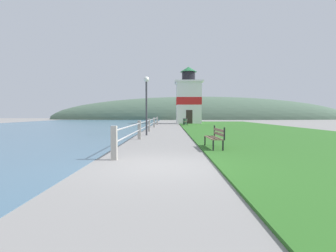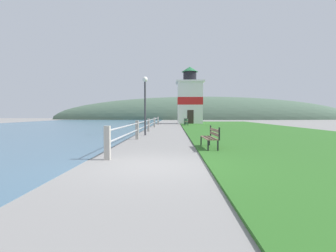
% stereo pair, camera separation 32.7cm
% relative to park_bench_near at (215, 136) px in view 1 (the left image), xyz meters
% --- Properties ---
extents(ground_plane, '(160.00, 160.00, 0.00)m').
position_rel_park_bench_near_xyz_m(ground_plane, '(-2.16, -3.55, -0.54)').
color(ground_plane, gray).
extents(grass_verge, '(12.00, 48.87, 0.06)m').
position_rel_park_bench_near_xyz_m(grass_verge, '(5.40, 12.74, -0.51)').
color(grass_verge, '#2D6623').
rests_on(grass_verge, ground_plane).
extents(water_strip, '(24.00, 78.19, 0.01)m').
position_rel_park_bench_near_xyz_m(water_strip, '(-16.22, 12.74, -0.53)').
color(water_strip, '#476B84').
rests_on(water_strip, ground_plane).
extents(seawall_railing, '(0.18, 26.87, 1.07)m').
position_rel_park_bench_near_xyz_m(seawall_railing, '(-3.62, 10.80, 0.10)').
color(seawall_railing, '#A8A399').
rests_on(seawall_railing, ground_plane).
extents(park_bench_near, '(0.56, 1.79, 0.94)m').
position_rel_park_bench_near_xyz_m(park_bench_near, '(0.00, 0.00, 0.00)').
color(park_bench_near, '#846B51').
rests_on(park_bench_near, ground_plane).
extents(park_bench_midway, '(0.54, 1.99, 0.94)m').
position_rel_park_bench_near_xyz_m(park_bench_midway, '(0.13, 21.71, 0.00)').
color(park_bench_midway, '#846B51').
rests_on(park_bench_midway, ground_plane).
extents(lighthouse, '(4.07, 4.07, 8.40)m').
position_rel_park_bench_near_xyz_m(lighthouse, '(0.83, 28.29, 3.05)').
color(lighthouse, white).
rests_on(lighthouse, ground_plane).
extents(trash_bin, '(0.54, 0.54, 0.84)m').
position_rel_park_bench_near_xyz_m(trash_bin, '(0.06, 23.74, -0.11)').
color(trash_bin, '#2D5138').
rests_on(trash_bin, ground_plane).
extents(lamp_post, '(0.36, 0.36, 3.96)m').
position_rel_park_bench_near_xyz_m(lamp_post, '(-3.47, 6.98, 2.20)').
color(lamp_post, '#333338').
rests_on(lamp_post, ground_plane).
extents(distant_hillside, '(80.00, 16.00, 12.00)m').
position_rel_park_bench_near_xyz_m(distant_hillside, '(5.84, 59.03, -0.54)').
color(distant_hillside, '#4C6651').
rests_on(distant_hillside, ground_plane).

